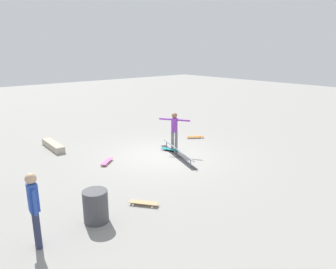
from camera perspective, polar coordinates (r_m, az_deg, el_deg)
name	(u,v)px	position (r m, az deg, el deg)	size (l,w,h in m)	color
ground_plane	(161,155)	(12.60, -1.21, -3.82)	(60.00, 60.00, 0.00)	gray
grind_rail	(177,153)	(12.42, 1.75, -3.45)	(3.04, 1.25, 0.32)	black
skate_ledge	(53,146)	(14.27, -20.27, -1.92)	(1.86, 0.36, 0.27)	#B2A893
skater_main	(174,129)	(12.87, 1.17, 1.02)	(1.17, 0.74, 1.64)	slate
skateboard_main	(170,149)	(13.10, 0.38, -2.72)	(0.82, 0.48, 0.09)	teal
bystander_blue_shirt	(34,206)	(7.24, -23.30, -11.96)	(0.39, 0.23, 1.70)	#2D3351
loose_skateboard_orange	(195,137)	(15.05, 5.02, -0.38)	(0.62, 0.77, 0.09)	orange
loose_skateboard_pink	(107,161)	(11.94, -11.12, -4.84)	(0.65, 0.75, 0.09)	#E05993
loose_skateboard_natural	(144,203)	(8.75, -4.48, -12.34)	(0.76, 0.64, 0.09)	tan
trash_bin	(96,206)	(8.04, -13.09, -12.66)	(0.61, 0.61, 0.81)	#47474C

